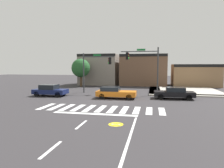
{
  "coord_description": "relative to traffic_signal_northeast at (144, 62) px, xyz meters",
  "views": [
    {
      "loc": [
        4.43,
        -21.7,
        3.74
      ],
      "look_at": [
        0.24,
        -0.63,
        1.86
      ],
      "focal_mm": 32.82,
      "sensor_mm": 36.0,
      "label": 1
    }
  ],
  "objects": [
    {
      "name": "car_black",
      "position": [
        3.55,
        -2.99,
        -3.53
      ],
      "size": [
        4.47,
        1.88,
        1.33
      ],
      "color": "black",
      "rests_on": "ground_plane"
    },
    {
      "name": "curb_corner_northeast",
      "position": [
        5.13,
        3.92,
        -4.14
      ],
      "size": [
        10.0,
        10.6,
        0.15
      ],
      "color": "#B2AA9E",
      "rests_on": "ground_plane"
    },
    {
      "name": "roadside_tree",
      "position": [
        -11.86,
        8.5,
        -0.83
      ],
      "size": [
        3.4,
        3.4,
        5.1
      ],
      "color": "#4C3823",
      "rests_on": "ground_plane"
    },
    {
      "name": "ground_plane",
      "position": [
        -3.36,
        -5.5,
        -4.21
      ],
      "size": [
        120.0,
        120.0,
        0.0
      ],
      "primitive_type": "plane",
      "color": "#302D30"
    },
    {
      "name": "crosswalk_near",
      "position": [
        -3.36,
        -10.0,
        -4.21
      ],
      "size": [
        11.01,
        2.98,
        0.01
      ],
      "color": "silver",
      "rests_on": "ground_plane"
    },
    {
      "name": "car_navy",
      "position": [
        -11.54,
        -3.69,
        -3.49
      ],
      "size": [
        4.14,
        1.91,
        1.43
      ],
      "color": "#141E4C",
      "rests_on": "ground_plane"
    },
    {
      "name": "storefront_row",
      "position": [
        -1.29,
        13.57,
        -1.43
      ],
      "size": [
        26.28,
        6.37,
        6.09
      ],
      "color": "gray",
      "rests_on": "ground_plane"
    },
    {
      "name": "car_orange",
      "position": [
        -3.18,
        -4.05,
        -3.53
      ],
      "size": [
        4.53,
        1.84,
        1.33
      ],
      "color": "orange",
      "rests_on": "ground_plane"
    },
    {
      "name": "traffic_signal_northeast",
      "position": [
        0.0,
        0.0,
        0.0
      ],
      "size": [
        4.92,
        0.32,
        6.17
      ],
      "rotation": [
        0.0,
        0.0,
        3.14
      ],
      "color": "#383A3D",
      "rests_on": "ground_plane"
    },
    {
      "name": "traffic_signal_northwest",
      "position": [
        -6.77,
        0.27,
        -0.45
      ],
      "size": [
        4.47,
        0.32,
        5.54
      ],
      "color": "#383A3D",
      "rests_on": "ground_plane"
    },
    {
      "name": "bike_detector_marking",
      "position": [
        -1.2,
        -14.51,
        -4.21
      ],
      "size": [
        0.97,
        0.97,
        0.01
      ],
      "color": "yellow",
      "rests_on": "ground_plane"
    },
    {
      "name": "lane_markings",
      "position": [
        -2.2,
        -16.92,
        -4.21
      ],
      "size": [
        6.8,
        18.75,
        0.01
      ],
      "color": "white",
      "rests_on": "ground_plane"
    }
  ]
}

